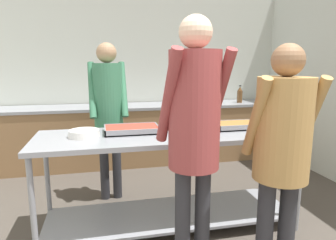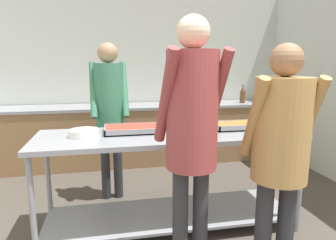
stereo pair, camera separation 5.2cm
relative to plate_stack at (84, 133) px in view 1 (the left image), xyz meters
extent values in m
cube|color=silver|center=(0.68, 2.26, 0.40)|extent=(4.83, 0.06, 2.65)
cube|color=olive|center=(0.68, 1.89, -0.50)|extent=(4.67, 0.62, 0.85)
cube|color=gray|center=(0.68, 1.89, -0.06)|extent=(4.67, 0.65, 0.04)
cube|color=black|center=(0.08, 1.89, -0.05)|extent=(0.46, 0.41, 0.02)
cube|color=gray|center=(0.74, -0.03, -0.05)|extent=(2.32, 0.73, 0.04)
cube|color=gray|center=(0.74, -0.03, -0.80)|extent=(2.24, 0.65, 0.02)
cylinder|color=gray|center=(-0.37, -0.34, -0.50)|extent=(0.04, 0.04, 0.85)
cylinder|color=gray|center=(1.84, -0.34, -0.50)|extent=(0.04, 0.04, 0.85)
cylinder|color=gray|center=(-0.37, 0.29, -0.50)|extent=(0.04, 0.04, 0.85)
cylinder|color=gray|center=(1.84, 0.29, -0.50)|extent=(0.04, 0.04, 0.85)
cylinder|color=white|center=(0.00, 0.00, -0.02)|extent=(0.26, 0.26, 0.01)
cylinder|color=white|center=(0.00, 0.00, -0.01)|extent=(0.26, 0.26, 0.01)
cylinder|color=white|center=(0.00, 0.00, 0.00)|extent=(0.26, 0.26, 0.01)
cylinder|color=white|center=(0.00, 0.00, 0.01)|extent=(0.25, 0.25, 0.01)
cylinder|color=white|center=(0.00, 0.00, 0.02)|extent=(0.25, 0.25, 0.01)
cube|color=gray|center=(0.41, 0.09, -0.02)|extent=(0.48, 0.31, 0.01)
cube|color=#B23D2D|center=(0.41, 0.09, 0.00)|extent=(0.46, 0.28, 0.04)
cube|color=gray|center=(0.41, -0.06, 0.00)|extent=(0.48, 0.01, 0.05)
cube|color=gray|center=(0.41, 0.23, 0.00)|extent=(0.48, 0.01, 0.05)
cube|color=gray|center=(0.17, 0.09, 0.00)|extent=(0.01, 0.31, 0.05)
cube|color=gray|center=(0.64, 0.09, 0.00)|extent=(0.01, 0.31, 0.05)
cylinder|color=gray|center=(0.91, 0.07, 0.00)|extent=(0.31, 0.31, 0.07)
cylinder|color=beige|center=(0.91, 0.07, 0.03)|extent=(0.27, 0.27, 0.01)
cylinder|color=black|center=(1.14, 0.07, 0.03)|extent=(0.14, 0.02, 0.02)
cube|color=gray|center=(1.39, 0.04, -0.02)|extent=(0.43, 0.28, 0.01)
cube|color=#9E6B33|center=(1.39, 0.04, 0.00)|extent=(0.41, 0.25, 0.04)
cube|color=gray|center=(1.39, -0.09, 0.00)|extent=(0.43, 0.01, 0.05)
cube|color=gray|center=(1.39, 0.18, 0.00)|extent=(0.43, 0.01, 0.05)
cube|color=gray|center=(1.18, 0.04, 0.00)|extent=(0.01, 0.28, 0.05)
cube|color=gray|center=(1.60, 0.04, 0.00)|extent=(0.01, 0.28, 0.05)
cylinder|color=#2D2D33|center=(1.22, -0.83, -0.55)|extent=(0.12, 0.12, 0.74)
cylinder|color=#2D2D33|center=(1.39, -0.84, -0.55)|extent=(0.12, 0.12, 0.74)
cylinder|color=tan|center=(1.11, -0.82, 0.23)|extent=(0.09, 0.31, 0.55)
cylinder|color=tan|center=(1.50, -0.85, 0.23)|extent=(0.09, 0.31, 0.55)
cylinder|color=tan|center=(1.31, -0.83, 0.15)|extent=(0.36, 0.36, 0.68)
sphere|color=#8C6647|center=(1.31, -0.83, 0.60)|extent=(0.21, 0.21, 0.21)
cylinder|color=#2D2D33|center=(0.66, -0.74, -0.51)|extent=(0.11, 0.11, 0.82)
cylinder|color=#2D2D33|center=(0.81, -0.71, -0.51)|extent=(0.11, 0.11, 0.82)
cylinder|color=#993D3D|center=(0.56, -0.75, 0.37)|extent=(0.12, 0.34, 0.62)
cylinder|color=#993D3D|center=(0.91, -0.70, 0.37)|extent=(0.12, 0.34, 0.62)
cylinder|color=#993D3D|center=(0.73, -0.72, 0.28)|extent=(0.33, 0.33, 0.76)
sphere|color=beige|center=(0.73, -0.72, 0.77)|extent=(0.21, 0.21, 0.21)
cylinder|color=#2D2D33|center=(0.29, 0.71, -0.53)|extent=(0.10, 0.10, 0.78)
cylinder|color=#2D2D33|center=(0.15, 0.70, -0.53)|extent=(0.10, 0.10, 0.78)
cylinder|color=#3D7F5B|center=(0.39, 0.71, 0.30)|extent=(0.08, 0.32, 0.58)
cylinder|color=#3D7F5B|center=(0.06, 0.70, 0.30)|extent=(0.08, 0.32, 0.58)
cylinder|color=#3D7F5B|center=(0.22, 0.70, 0.22)|extent=(0.30, 0.30, 0.72)
sphere|color=tan|center=(0.22, 0.70, 0.69)|extent=(0.21, 0.21, 0.21)
cylinder|color=brown|center=(2.29, 1.82, 0.06)|extent=(0.08, 0.08, 0.19)
cone|color=brown|center=(2.29, 1.82, 0.18)|extent=(0.07, 0.07, 0.07)
cylinder|color=black|center=(2.29, 1.82, 0.23)|extent=(0.03, 0.03, 0.02)
camera|label=1|loc=(0.16, -2.54, 0.58)|focal=32.00mm
camera|label=2|loc=(0.21, -2.55, 0.58)|focal=32.00mm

